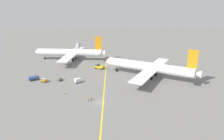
# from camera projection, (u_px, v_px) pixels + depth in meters

# --- Properties ---
(ground_plane) EXTENTS (600.00, 600.00, 0.00)m
(ground_plane) POSITION_uv_depth(u_px,v_px,m) (100.00, 103.00, 73.69)
(ground_plane) COLOR slate
(taxiway_stripe) EXTENTS (2.38, 119.99, 0.01)m
(taxiway_stripe) POSITION_uv_depth(u_px,v_px,m) (104.00, 92.00, 83.24)
(taxiway_stripe) COLOR yellow
(taxiway_stripe) RESTS_ON ground
(airliner_at_gate_left) EXTENTS (49.74, 45.84, 16.17)m
(airliner_at_gate_left) POSITION_uv_depth(u_px,v_px,m) (70.00, 53.00, 133.20)
(airliner_at_gate_left) COLOR white
(airliner_at_gate_left) RESTS_ON ground
(airliner_being_pushed) EXTENTS (45.98, 43.48, 16.31)m
(airliner_being_pushed) POSITION_uv_depth(u_px,v_px,m) (149.00, 67.00, 99.78)
(airliner_being_pushed) COLOR white
(airliner_being_pushed) RESTS_ON ground
(pushback_tug) EXTENTS (8.25, 5.06, 2.97)m
(pushback_tug) POSITION_uv_depth(u_px,v_px,m) (99.00, 67.00, 114.60)
(pushback_tug) COLOR gold
(pushback_tug) RESTS_ON ground
(gse_fuel_bowser_stubby) EXTENTS (5.22, 3.86, 2.40)m
(gse_fuel_bowser_stubby) POSITION_uv_depth(u_px,v_px,m) (34.00, 78.00, 95.99)
(gse_fuel_bowser_stubby) COLOR #2D5199
(gse_fuel_bowser_stubby) RESTS_ON ground
(gse_baggage_cart_near_cluster) EXTENTS (3.15, 2.71, 1.71)m
(gse_baggage_cart_near_cluster) POSITION_uv_depth(u_px,v_px,m) (44.00, 80.00, 93.94)
(gse_baggage_cart_near_cluster) COLOR orange
(gse_baggage_cart_near_cluster) RESTS_ON ground
(gse_gpu_cart_small) EXTENTS (2.36, 2.59, 1.90)m
(gse_gpu_cart_small) POSITION_uv_depth(u_px,v_px,m) (60.00, 79.00, 95.53)
(gse_gpu_cart_small) COLOR #666B4C
(gse_gpu_cart_small) RESTS_ON ground
(gse_container_dolly_flat) EXTENTS (3.88, 3.59, 2.15)m
(gse_container_dolly_flat) POSITION_uv_depth(u_px,v_px,m) (78.00, 80.00, 92.97)
(gse_container_dolly_flat) COLOR slate
(gse_container_dolly_flat) RESTS_ON ground
(ground_crew_ramp_agent_by_cones) EXTENTS (0.36, 0.36, 1.55)m
(ground_crew_ramp_agent_by_cones) POSITION_uv_depth(u_px,v_px,m) (65.00, 92.00, 80.64)
(ground_crew_ramp_agent_by_cones) COLOR #4C4C51
(ground_crew_ramp_agent_by_cones) RESTS_ON ground
(ground_crew_wing_walker_right) EXTENTS (0.36, 0.36, 1.65)m
(ground_crew_wing_walker_right) POSITION_uv_depth(u_px,v_px,m) (91.00, 98.00, 75.58)
(ground_crew_wing_walker_right) COLOR black
(ground_crew_wing_walker_right) RESTS_ON ground
(ground_crew_marshaller_foreground) EXTENTS (0.36, 0.36, 1.63)m
(ground_crew_marshaller_foreground) POSITION_uv_depth(u_px,v_px,m) (88.00, 99.00, 74.63)
(ground_crew_marshaller_foreground) COLOR #4C4C51
(ground_crew_marshaller_foreground) RESTS_ON ground
(jet_bridge) EXTENTS (5.46, 20.03, 6.05)m
(jet_bridge) POSITION_uv_depth(u_px,v_px,m) (78.00, 47.00, 157.66)
(jet_bridge) COLOR #B7B7BC
(jet_bridge) RESTS_ON ground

